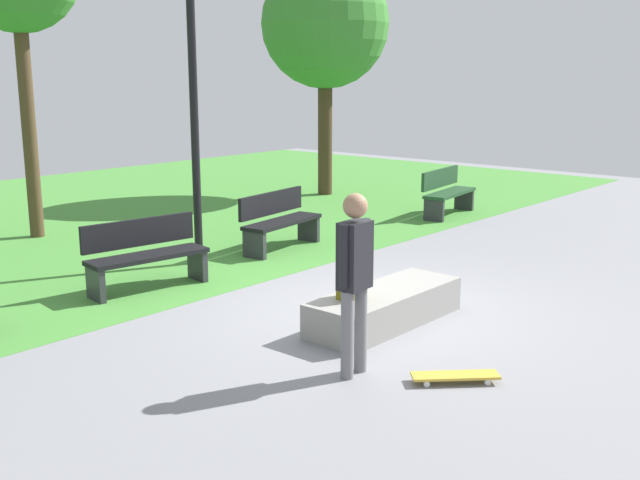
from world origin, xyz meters
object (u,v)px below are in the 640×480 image
skater_performing_trick (355,271)px  skateboard_by_ledge (455,376)px  lamp_post (192,56)px  backpack_on_ledge (351,284)px  concrete_ledge (385,307)px  tree_young_birch (325,25)px  park_bench_near_path (447,191)px  park_bench_far_right (279,219)px  park_bench_by_oak (145,253)px

skater_performing_trick → skateboard_by_ledge: 1.33m
lamp_post → backpack_on_ledge: bearing=-104.6°
concrete_ledge → tree_young_birch: 10.01m
concrete_ledge → lamp_post: 4.70m
backpack_on_ledge → skateboard_by_ledge: bearing=70.5°
skater_performing_trick → park_bench_near_path: bearing=25.9°
skateboard_by_ledge → lamp_post: size_ratio=0.14×
park_bench_far_right → lamp_post: 2.91m
park_bench_far_right → tree_young_birch: 6.56m
tree_young_birch → concrete_ledge: bearing=-135.3°
skateboard_by_ledge → park_bench_far_right: (2.83, 4.96, 0.42)m
park_bench_far_right → lamp_post: bearing=169.6°
concrete_ledge → lamp_post: lamp_post is taller
park_bench_far_right → tree_young_birch: (4.74, 3.09, 3.31)m
park_bench_near_path → tree_young_birch: tree_young_birch is taller
backpack_on_ledge → park_bench_by_oak: bearing=-86.6°
skater_performing_trick → lamp_post: bearing=67.2°
park_bench_by_oak → skater_performing_trick: bearing=-97.3°
skater_performing_trick → park_bench_by_oak: bearing=82.7°
park_bench_near_path → park_bench_far_right: (-4.30, 0.45, 0.00)m
lamp_post → concrete_ledge: bearing=-96.9°
backpack_on_ledge → skater_performing_trick: skater_performing_trick is taller
skater_performing_trick → park_bench_near_path: 8.46m
backpack_on_ledge → park_bench_far_right: park_bench_far_right is taller
concrete_ledge → park_bench_far_right: (1.90, 3.48, 0.29)m
skateboard_by_ledge → tree_young_birch: tree_young_birch is taller
park_bench_near_path → concrete_ledge: bearing=-153.9°
park_bench_near_path → park_bench_by_oak: 7.10m
skater_performing_trick → lamp_post: lamp_post is taller
park_bench_by_oak → concrete_ledge: bearing=-74.3°
skater_performing_trick → park_bench_far_right: bearing=51.5°
concrete_ledge → tree_young_birch: bearing=44.7°
backpack_on_ledge → tree_young_birch: tree_young_birch is taller
skateboard_by_ledge → lamp_post: (1.39, 5.22, 2.93)m
backpack_on_ledge → park_bench_near_path: (6.70, 2.94, -0.07)m
park_bench_near_path → tree_young_birch: (0.44, 3.54, 3.31)m
concrete_ledge → skateboard_by_ledge: 1.75m
park_bench_near_path → lamp_post: bearing=172.9°
backpack_on_ledge → skater_performing_trick: (-0.89, -0.75, 0.46)m
skateboard_by_ledge → skater_performing_trick: bearing=119.1°
skater_performing_trick → backpack_on_ledge: bearing=40.1°
lamp_post → park_bench_far_right: bearing=-10.4°
park_bench_near_path → lamp_post: (-5.75, 0.71, 2.52)m
concrete_ledge → skateboard_by_ledge: concrete_ledge is taller
skater_performing_trick → park_bench_far_right: size_ratio=1.04×
concrete_ledge → lamp_post: size_ratio=0.41×
skater_performing_trick → park_bench_by_oak: 3.91m
concrete_ledge → park_bench_near_path: park_bench_near_path is taller
backpack_on_ledge → park_bench_far_right: bearing=-129.2°
park_bench_near_path → park_bench_far_right: 4.33m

